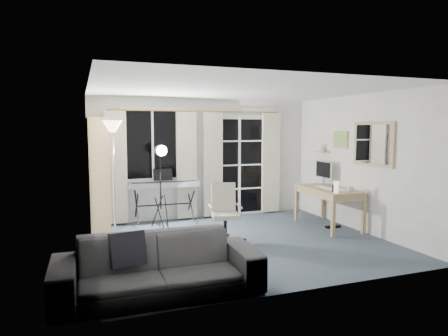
{
  "coord_description": "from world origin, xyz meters",
  "views": [
    {
      "loc": [
        -2.39,
        -5.73,
        1.8
      ],
      "look_at": [
        -0.17,
        0.35,
        1.16
      ],
      "focal_mm": 32.0,
      "sensor_mm": 36.0,
      "label": 1
    }
  ],
  "objects_px": {
    "sofa": "(158,256)",
    "monitor": "(324,170)",
    "studio_light": "(161,160)",
    "office_chair": "(224,207)",
    "mug": "(351,188)",
    "desk": "(328,193)",
    "keyboard_piano": "(164,185)",
    "torchiere_lamp": "(113,145)",
    "bookshelf": "(96,179)"
  },
  "relations": [
    {
      "from": "sofa",
      "to": "monitor",
      "type": "bearing_deg",
      "value": 34.04
    },
    {
      "from": "keyboard_piano",
      "to": "monitor",
      "type": "bearing_deg",
      "value": -13.88
    },
    {
      "from": "desk",
      "to": "sofa",
      "type": "bearing_deg",
      "value": -148.65
    },
    {
      "from": "bookshelf",
      "to": "torchiere_lamp",
      "type": "distance_m",
      "value": 0.98
    },
    {
      "from": "torchiere_lamp",
      "to": "mug",
      "type": "bearing_deg",
      "value": -12.14
    },
    {
      "from": "studio_light",
      "to": "office_chair",
      "type": "relative_size",
      "value": 1.65
    },
    {
      "from": "office_chair",
      "to": "sofa",
      "type": "height_order",
      "value": "office_chair"
    },
    {
      "from": "monitor",
      "to": "sofa",
      "type": "distance_m",
      "value": 4.44
    },
    {
      "from": "sofa",
      "to": "keyboard_piano",
      "type": "bearing_deg",
      "value": 78.51
    },
    {
      "from": "desk",
      "to": "office_chair",
      "type": "bearing_deg",
      "value": -171.6
    },
    {
      "from": "monitor",
      "to": "bookshelf",
      "type": "bearing_deg",
      "value": 174.11
    },
    {
      "from": "studio_light",
      "to": "sofa",
      "type": "height_order",
      "value": "studio_light"
    },
    {
      "from": "office_chair",
      "to": "monitor",
      "type": "xyz_separation_m",
      "value": [
        2.31,
        0.67,
        0.45
      ]
    },
    {
      "from": "keyboard_piano",
      "to": "sofa",
      "type": "bearing_deg",
      "value": -100.48
    },
    {
      "from": "mug",
      "to": "sofa",
      "type": "xyz_separation_m",
      "value": [
        -3.6,
        -1.44,
        -0.35
      ]
    },
    {
      "from": "studio_light",
      "to": "mug",
      "type": "relative_size",
      "value": 13.03
    },
    {
      "from": "bookshelf",
      "to": "sofa",
      "type": "relative_size",
      "value": 0.9
    },
    {
      "from": "desk",
      "to": "sofa",
      "type": "relative_size",
      "value": 0.62
    },
    {
      "from": "monitor",
      "to": "studio_light",
      "type": "bearing_deg",
      "value": 172.92
    },
    {
      "from": "monitor",
      "to": "mug",
      "type": "bearing_deg",
      "value": -93.46
    },
    {
      "from": "desk",
      "to": "sofa",
      "type": "distance_m",
      "value": 4.01
    },
    {
      "from": "bookshelf",
      "to": "office_chair",
      "type": "bearing_deg",
      "value": -34.86
    },
    {
      "from": "sofa",
      "to": "mug",
      "type": "bearing_deg",
      "value": 22.96
    },
    {
      "from": "studio_light",
      "to": "desk",
      "type": "height_order",
      "value": "studio_light"
    },
    {
      "from": "office_chair",
      "to": "sofa",
      "type": "bearing_deg",
      "value": -117.48
    },
    {
      "from": "studio_light",
      "to": "sofa",
      "type": "distance_m",
      "value": 3.08
    },
    {
      "from": "monitor",
      "to": "office_chair",
      "type": "bearing_deg",
      "value": -161.38
    },
    {
      "from": "desk",
      "to": "bookshelf",
      "type": "bearing_deg",
      "value": 167.55
    },
    {
      "from": "studio_light",
      "to": "sofa",
      "type": "xyz_separation_m",
      "value": [
        -0.61,
        -2.9,
        -0.81
      ]
    },
    {
      "from": "desk",
      "to": "monitor",
      "type": "height_order",
      "value": "monitor"
    },
    {
      "from": "torchiere_lamp",
      "to": "desk",
      "type": "bearing_deg",
      "value": -5.03
    },
    {
      "from": "office_chair",
      "to": "torchiere_lamp",
      "type": "bearing_deg",
      "value": 172.9
    },
    {
      "from": "torchiere_lamp",
      "to": "studio_light",
      "type": "height_order",
      "value": "torchiere_lamp"
    },
    {
      "from": "mug",
      "to": "studio_light",
      "type": "bearing_deg",
      "value": 153.93
    },
    {
      "from": "office_chair",
      "to": "sofa",
      "type": "relative_size",
      "value": 0.42
    },
    {
      "from": "desk",
      "to": "keyboard_piano",
      "type": "bearing_deg",
      "value": 157.18
    },
    {
      "from": "studio_light",
      "to": "bookshelf",
      "type": "bearing_deg",
      "value": 170.21
    },
    {
      "from": "keyboard_piano",
      "to": "office_chair",
      "type": "bearing_deg",
      "value": -64.43
    },
    {
      "from": "mug",
      "to": "sofa",
      "type": "distance_m",
      "value": 3.9
    },
    {
      "from": "studio_light",
      "to": "mug",
      "type": "xyz_separation_m",
      "value": [
        2.99,
        -1.46,
        -0.46
      ]
    },
    {
      "from": "keyboard_piano",
      "to": "desk",
      "type": "distance_m",
      "value": 3.07
    },
    {
      "from": "keyboard_piano",
      "to": "office_chair",
      "type": "height_order",
      "value": "keyboard_piano"
    },
    {
      "from": "bookshelf",
      "to": "sofa",
      "type": "bearing_deg",
      "value": -81.22
    },
    {
      "from": "bookshelf",
      "to": "desk",
      "type": "height_order",
      "value": "bookshelf"
    },
    {
      "from": "keyboard_piano",
      "to": "studio_light",
      "type": "relative_size",
      "value": 0.87
    },
    {
      "from": "keyboard_piano",
      "to": "studio_light",
      "type": "xyz_separation_m",
      "value": [
        -0.12,
        -0.34,
        0.51
      ]
    },
    {
      "from": "mug",
      "to": "bookshelf",
      "type": "bearing_deg",
      "value": 159.22
    },
    {
      "from": "mug",
      "to": "sofa",
      "type": "height_order",
      "value": "sofa"
    },
    {
      "from": "torchiere_lamp",
      "to": "studio_light",
      "type": "bearing_deg",
      "value": 35.84
    },
    {
      "from": "bookshelf",
      "to": "studio_light",
      "type": "height_order",
      "value": "bookshelf"
    }
  ]
}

